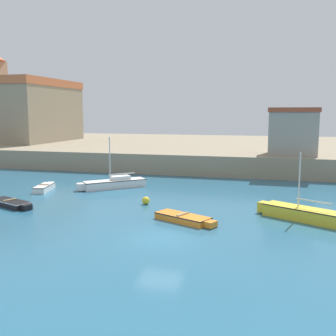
{
  "coord_description": "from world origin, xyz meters",
  "views": [
    {
      "loc": [
        5.99,
        -20.54,
        7.03
      ],
      "look_at": [
        -3.23,
        13.73,
        2.0
      ],
      "focal_mm": 42.0,
      "sensor_mm": 36.0,
      "label": 1
    }
  ],
  "objects": [
    {
      "name": "mooring_buoy",
      "position": [
        -3.36,
        7.63,
        0.3
      ],
      "size": [
        0.59,
        0.59,
        0.59
      ],
      "primitive_type": "sphere",
      "color": "yellow",
      "rests_on": "ground"
    },
    {
      "name": "quay_seawall",
      "position": [
        0.0,
        41.56,
        1.16
      ],
      "size": [
        120.0,
        40.0,
        2.32
      ],
      "primitive_type": "cube",
      "color": "gray",
      "rests_on": "ground"
    },
    {
      "name": "ground_plane",
      "position": [
        0.0,
        0.0,
        0.0
      ],
      "size": [
        200.0,
        200.0,
        0.0
      ],
      "primitive_type": "plane",
      "color": "#28607F"
    },
    {
      "name": "harbor_shed_near_wharf",
      "position": [
        8.0,
        25.58,
        4.96
      ],
      "size": [
        5.42,
        4.65,
        5.24
      ],
      "color": "gray",
      "rests_on": "quay_seawall"
    },
    {
      "name": "dinghy_orange_3",
      "position": [
        0.58,
        3.62,
        0.25
      ],
      "size": [
        4.39,
        2.81,
        0.52
      ],
      "color": "orange",
      "rests_on": "ground"
    },
    {
      "name": "sailboat_yellow_4",
      "position": [
        7.95,
        6.06,
        0.46
      ],
      "size": [
        5.7,
        3.76,
        4.49
      ],
      "color": "yellow",
      "rests_on": "ground"
    },
    {
      "name": "dinghy_white_1",
      "position": [
        -13.92,
        10.33,
        0.3
      ],
      "size": [
        1.7,
        3.63,
        0.62
      ],
      "color": "white",
      "rests_on": "ground"
    },
    {
      "name": "church",
      "position": [
        -33.06,
        36.12,
        7.82
      ],
      "size": [
        13.76,
        16.91,
        14.93
      ],
      "color": "gray",
      "rests_on": "quay_seawall"
    },
    {
      "name": "dinghy_black_2",
      "position": [
        -12.99,
        4.33,
        0.25
      ],
      "size": [
        4.27,
        2.53,
        0.53
      ],
      "color": "black",
      "rests_on": "ground"
    },
    {
      "name": "sailboat_white_0",
      "position": [
        -8.34,
        13.14,
        0.46
      ],
      "size": [
        5.6,
        5.13,
        4.8
      ],
      "color": "white",
      "rests_on": "ground"
    }
  ]
}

